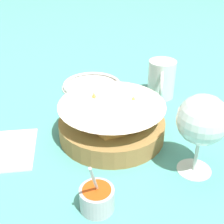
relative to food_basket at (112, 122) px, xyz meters
The scene contains 7 objects.
ground_plane 0.05m from the food_basket, behind, with size 4.00×4.00×0.00m, color teal.
food_basket is the anchor object (origin of this frame).
sauce_cup 0.22m from the food_basket, ahead, with size 0.07×0.06×0.12m.
wine_glass 0.22m from the food_basket, 62.74° to the left, with size 0.10×0.10×0.17m.
beer_mug 0.24m from the food_basket, 153.86° to the left, with size 0.12×0.08×0.11m.
side_plate 0.26m from the food_basket, 157.75° to the right, with size 0.18×0.18×0.01m.
napkin 0.22m from the food_basket, 66.78° to the right, with size 0.17×0.13×0.01m.
Camera 1 is at (0.62, 0.09, 0.42)m, focal length 50.00 mm.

